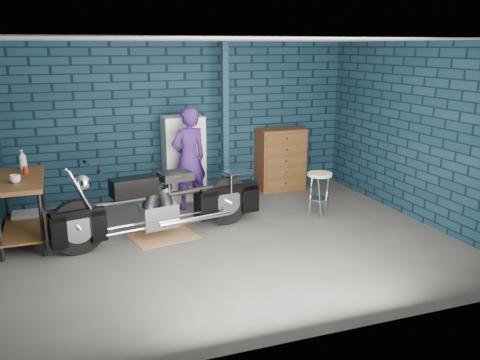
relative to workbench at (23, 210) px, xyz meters
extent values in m
plane|color=#52504C|center=(2.68, -0.98, -0.46)|extent=(6.00, 6.00, 0.00)
cube|color=#0F2633|center=(2.68, 1.52, 0.90)|extent=(6.00, 0.02, 2.70)
cube|color=#0F2633|center=(5.68, -0.98, 0.90)|extent=(0.02, 5.00, 2.70)
cube|color=beige|center=(2.68, -0.98, 2.25)|extent=(6.00, 5.00, 0.02)
cube|color=#122938|center=(3.23, 0.97, 0.90)|extent=(0.10, 0.10, 2.70)
cube|color=brown|center=(0.00, 0.00, 0.00)|extent=(0.60, 1.40, 0.91)
cube|color=#9C6844|center=(1.83, -0.46, -0.45)|extent=(0.99, 0.82, 0.01)
imported|color=#3D1B68|center=(2.52, 0.70, 0.39)|extent=(0.69, 0.54, 1.68)
cube|color=#92949A|center=(0.02, 0.50, -0.32)|extent=(0.44, 0.31, 0.27)
cube|color=silver|center=(2.56, 1.25, 0.28)|extent=(0.68, 0.49, 1.47)
cube|color=brown|center=(4.41, 1.25, 0.12)|extent=(0.86, 0.48, 1.15)
imported|color=beige|center=(-0.03, -0.25, 0.51)|extent=(0.14, 0.14, 0.11)
cylinder|color=maroon|center=(0.07, 0.23, 0.51)|extent=(0.09, 0.09, 0.10)
imported|color=#92949A|center=(0.03, 0.53, 0.60)|extent=(0.14, 0.14, 0.29)
camera|label=1|loc=(0.55, -7.20, 2.18)|focal=38.00mm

